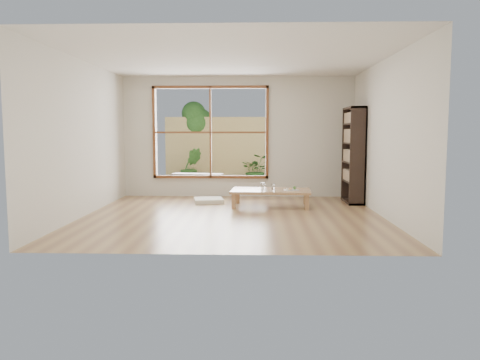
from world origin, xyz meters
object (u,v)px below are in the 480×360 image
(food_tray, at_px, (292,189))
(garden_bench, at_px, (198,176))
(bookshelf, at_px, (353,155))
(low_table, at_px, (271,192))

(food_tray, xyz_separation_m, garden_bench, (-2.08, 2.53, 0.01))
(bookshelf, height_order, garden_bench, bookshelf)
(bookshelf, xyz_separation_m, food_tray, (-1.27, -0.69, -0.61))
(bookshelf, height_order, food_tray, bookshelf)
(low_table, height_order, garden_bench, garden_bench)
(food_tray, bearing_deg, garden_bench, 112.56)
(low_table, distance_m, food_tray, 0.41)
(bookshelf, distance_m, garden_bench, 3.86)
(low_table, xyz_separation_m, garden_bench, (-1.69, 2.42, 0.06))
(low_table, height_order, food_tray, food_tray)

